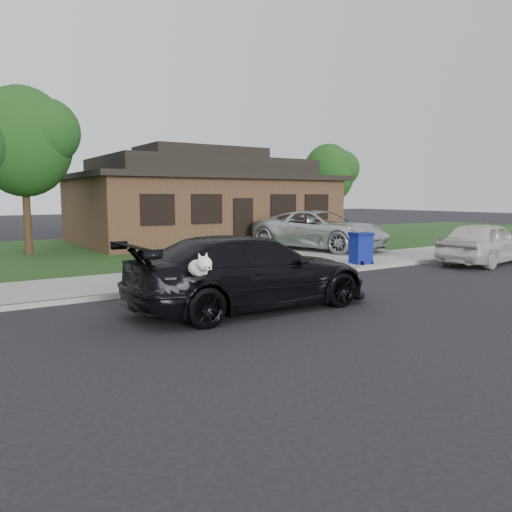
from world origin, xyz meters
TOP-DOWN VIEW (x-y plane):
  - ground at (0.00, 0.00)m, footprint 120.00×120.00m
  - sidewalk at (0.00, 5.00)m, footprint 60.00×3.00m
  - curb at (0.00, 3.50)m, footprint 60.00×0.12m
  - lawn at (0.00, 13.00)m, footprint 60.00×13.00m
  - driveway at (6.00, 10.00)m, footprint 4.50×13.00m
  - sedan at (-2.01, 0.90)m, footprint 5.39×2.53m
  - minivan at (6.09, 8.20)m, footprint 4.20×6.37m
  - white_compact at (8.57, 2.31)m, footprint 4.57×2.39m
  - recycling_bin at (4.31, 4.02)m, footprint 0.75×0.75m
  - house at (4.00, 15.00)m, footprint 12.60×8.60m
  - tree_0 at (-4.34, 12.88)m, footprint 3.78×3.60m
  - tree_1 at (12.14, 14.40)m, footprint 3.15×3.00m

SIDE VIEW (x-z plane):
  - ground at x=0.00m, z-range 0.00..0.00m
  - sidewalk at x=0.00m, z-range 0.00..0.12m
  - curb at x=0.00m, z-range 0.00..0.12m
  - lawn at x=0.00m, z-range 0.00..0.13m
  - driveway at x=6.00m, z-range 0.00..0.14m
  - recycling_bin at x=4.31m, z-range 0.13..1.18m
  - white_compact at x=8.57m, z-range 0.00..1.48m
  - sedan at x=-2.01m, z-range 0.00..1.56m
  - minivan at x=6.09m, z-range 0.14..1.77m
  - house at x=4.00m, z-range -0.19..4.46m
  - tree_1 at x=12.14m, z-range 1.09..6.34m
  - tree_0 at x=-4.34m, z-range 1.31..7.65m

